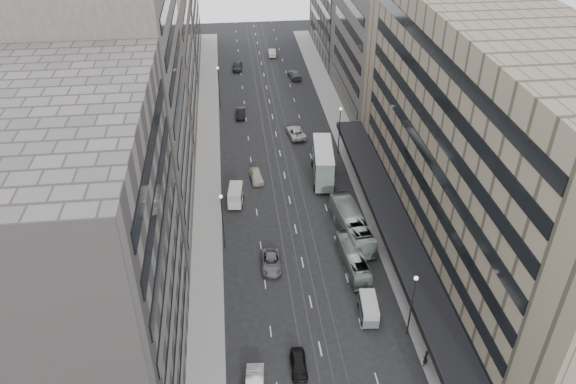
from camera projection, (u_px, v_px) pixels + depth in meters
name	position (u px, v px, depth m)	size (l,w,h in m)	color
ground	(312.00, 308.00, 64.25)	(220.00, 220.00, 0.00)	black
sidewalk_right	(349.00, 145.00, 96.37)	(4.00, 125.00, 0.15)	gray
sidewalk_left	(208.00, 152.00, 94.11)	(4.00, 125.00, 0.15)	gray
department_store	(489.00, 150.00, 64.61)	(19.20, 60.00, 30.00)	#796E58
building_right_mid	(387.00, 47.00, 102.65)	(15.00, 28.00, 24.00)	#47443E
building_left_a	(78.00, 270.00, 47.30)	(15.00, 28.00, 30.00)	#66615C
building_left_b	(118.00, 111.00, 68.53)	(15.00, 26.00, 34.00)	#47443E
building_left_c	(145.00, 66.00, 93.36)	(15.00, 28.00, 25.00)	#695C51
building_left_d	(159.00, 3.00, 119.83)	(15.00, 38.00, 28.00)	#66615C
lamp_right_near	(413.00, 299.00, 58.15)	(0.44, 0.44, 8.32)	#262628
lamp_right_far	(340.00, 125.00, 91.24)	(0.44, 0.44, 8.32)	#262628
lamp_left_near	(222.00, 216.00, 70.38)	(0.44, 0.44, 8.32)	#262628
lamp_left_far	(219.00, 83.00, 105.96)	(0.44, 0.44, 8.32)	#262628
bus_near	(353.00, 259.00, 69.41)	(2.22, 9.49, 2.64)	gray
bus_far	(352.00, 224.00, 74.72)	(2.87, 12.27, 3.42)	#929E94
double_decker	(323.00, 162.00, 85.76)	(3.93, 10.16, 5.42)	slate
vw_microbus	(369.00, 308.00, 62.46)	(2.28, 4.41, 2.30)	#545A5C
panel_van	(236.00, 195.00, 80.96)	(2.50, 4.42, 2.66)	beige
sedan_0	(299.00, 364.00, 56.78)	(1.63, 4.05, 1.38)	black
sedan_2	(271.00, 262.00, 69.80)	(2.37, 5.13, 1.43)	#5F5F62
sedan_4	(256.00, 176.00, 86.58)	(1.84, 4.56, 1.55)	#B8B198
sedan_5	(241.00, 113.00, 105.15)	(1.60, 4.60, 1.52)	black
sedan_6	(296.00, 132.00, 98.62)	(2.62, 5.68, 1.58)	silver
sedan_7	(294.00, 75.00, 121.00)	(2.18, 5.37, 1.56)	#525254
sedan_8	(237.00, 66.00, 124.95)	(1.99, 4.95, 1.69)	black
sedan_9	(272.00, 52.00, 132.45)	(1.69, 4.86, 1.60)	#BBAD9B
pedestrian	(425.00, 358.00, 56.76)	(0.75, 0.49, 2.07)	black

